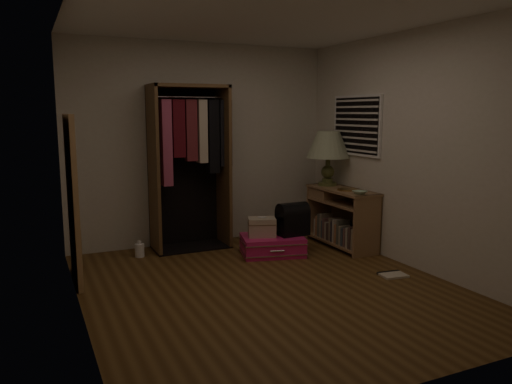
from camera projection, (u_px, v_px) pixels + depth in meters
ground at (269, 287)px, 4.94m from camera, size 4.00×4.00×0.00m
room_walls at (275, 135)px, 4.78m from camera, size 3.52×4.02×2.60m
console_bookshelf at (340, 215)px, 6.45m from camera, size 0.42×1.12×0.75m
open_wardrobe at (191, 152)px, 6.24m from camera, size 1.02×0.50×2.05m
floor_mirror at (73, 200)px, 5.00m from camera, size 0.06×0.80×1.70m
pink_suitcase at (272, 245)px, 6.08m from camera, size 0.86×0.71×0.23m
train_case at (262, 227)px, 6.03m from camera, size 0.39×0.33×0.24m
black_bag at (293, 218)px, 6.09m from camera, size 0.38×0.25×0.40m
table_lamp at (328, 146)px, 6.59m from camera, size 0.58×0.58×0.72m
brass_tray at (347, 189)px, 6.27m from camera, size 0.26×0.26×0.01m
ceramic_bowl at (360, 192)px, 5.95m from camera, size 0.18×0.18×0.04m
white_jug at (140, 250)px, 5.97m from camera, size 0.14×0.14×0.20m
floor_book at (392, 274)px, 5.30m from camera, size 0.29×0.24×0.02m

